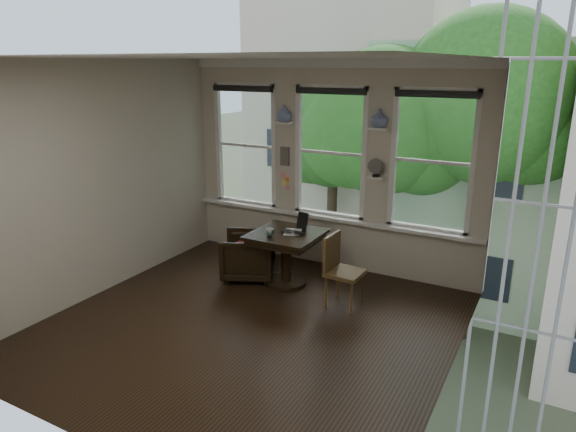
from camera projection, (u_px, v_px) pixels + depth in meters
The scene contains 25 objects.
ground at pixel (250, 325), 6.00m from camera, with size 4.50×4.50×0.00m, color black.
ceiling at pixel (244, 57), 5.13m from camera, with size 4.50×4.50×0.00m, color silver.
wall_back at pixel (331, 166), 7.46m from camera, with size 4.50×4.50×0.00m, color beige.
wall_front at pixel (76, 274), 3.67m from camera, with size 4.50×4.50×0.00m, color beige.
wall_left at pixel (100, 180), 6.59m from camera, with size 4.50×4.50×0.00m, color beige.
wall_right at pixel (461, 233), 4.54m from camera, with size 4.50×4.50×0.00m, color beige.
window_left at pixel (247, 145), 8.06m from camera, with size 1.10×0.12×1.90m, color white, non-canonical shape.
window_center at pixel (331, 153), 7.40m from camera, with size 1.10×0.12×1.90m, color white, non-canonical shape.
window_right at pixel (433, 162), 6.74m from camera, with size 1.10×0.12×1.90m, color white, non-canonical shape.
shelf_left at pixel (284, 123), 7.53m from camera, with size 0.26×0.16×0.03m, color white.
shelf_right at pixel (379, 129), 6.87m from camera, with size 0.26×0.16×0.03m, color white.
intercom at pixel (285, 156), 7.70m from camera, with size 0.14×0.06×0.28m, color #59544F.
sticky_notes at pixel (285, 179), 7.81m from camera, with size 0.16×0.01×0.24m, color pink, non-canonical shape.
desk_fan at pixel (376, 171), 7.02m from camera, with size 0.20×0.20×0.24m, color #59544F, non-canonical shape.
vase_left at pixel (284, 113), 7.49m from camera, with size 0.24×0.24×0.25m, color silver.
vase_right at pixel (379, 118), 6.83m from camera, with size 0.24×0.24×0.25m, color silver.
table at pixel (286, 259), 7.01m from camera, with size 0.90×0.90×0.75m, color black, non-canonical shape.
armchair_left at pixel (248, 256), 7.25m from camera, with size 0.70×0.72×0.66m, color black.
cushion_red at pixel (247, 248), 7.22m from camera, with size 0.45×0.45×0.06m, color maroon.
side_chair_right at pixel (345, 272), 6.34m from camera, with size 0.42×0.42×0.92m, color #453118, non-canonical shape.
laptop at pixel (291, 233), 6.84m from camera, with size 0.32×0.20×0.02m, color black.
mug at pixel (270, 232), 6.78m from camera, with size 0.10×0.10×0.09m, color white.
drinking_glass at pixel (270, 233), 6.74m from camera, with size 0.11×0.11×0.09m, color white.
tablet at pixel (303, 220), 7.08m from camera, with size 0.16×0.02×0.22m, color black.
papers at pixel (293, 232), 6.93m from camera, with size 0.22×0.30×0.00m, color silver.
Camera 1 is at (2.96, -4.51, 2.95)m, focal length 32.00 mm.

